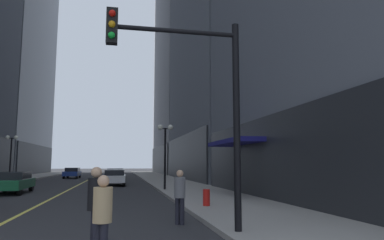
{
  "coord_description": "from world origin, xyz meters",
  "views": [
    {
      "loc": [
        3.48,
        -4.97,
        1.81
      ],
      "look_at": [
        12.13,
        37.81,
        7.22
      ],
      "focal_mm": 33.12,
      "sensor_mm": 36.0,
      "label": 1
    }
  ],
  "objects_px": {
    "pedestrian_in_grey_suit": "(180,193)",
    "street_lamp_right_mid": "(165,142)",
    "car_grey": "(115,174)",
    "car_blue": "(72,173)",
    "car_green": "(12,182)",
    "street_lamp_left_far": "(11,148)",
    "car_white": "(115,177)",
    "traffic_light_near_right": "(197,88)",
    "pedestrian_in_tan_trench": "(102,214)",
    "fire_hydrant_right": "(206,199)",
    "pedestrian_in_black_coat": "(96,202)"
  },
  "relations": [
    {
      "from": "car_grey",
      "to": "fire_hydrant_right",
      "type": "relative_size",
      "value": 5.55
    },
    {
      "from": "pedestrian_in_black_coat",
      "to": "car_grey",
      "type": "bearing_deg",
      "value": 90.06
    },
    {
      "from": "car_grey",
      "to": "car_green",
      "type": "bearing_deg",
      "value": -111.15
    },
    {
      "from": "traffic_light_near_right",
      "to": "car_blue",
      "type": "bearing_deg",
      "value": 101.35
    },
    {
      "from": "street_lamp_right_mid",
      "to": "traffic_light_near_right",
      "type": "bearing_deg",
      "value": -94.04
    },
    {
      "from": "traffic_light_near_right",
      "to": "street_lamp_right_mid",
      "type": "bearing_deg",
      "value": 85.96
    },
    {
      "from": "pedestrian_in_black_coat",
      "to": "street_lamp_left_far",
      "type": "bearing_deg",
      "value": 108.87
    },
    {
      "from": "car_white",
      "to": "pedestrian_in_grey_suit",
      "type": "bearing_deg",
      "value": -83.73
    },
    {
      "from": "car_grey",
      "to": "car_blue",
      "type": "xyz_separation_m",
      "value": [
        -5.37,
        7.93,
        -0.0
      ]
    },
    {
      "from": "car_blue",
      "to": "fire_hydrant_right",
      "type": "height_order",
      "value": "car_blue"
    },
    {
      "from": "pedestrian_in_black_coat",
      "to": "pedestrian_in_tan_trench",
      "type": "height_order",
      "value": "pedestrian_in_black_coat"
    },
    {
      "from": "street_lamp_left_far",
      "to": "traffic_light_near_right",
      "type": "bearing_deg",
      "value": -66.24
    },
    {
      "from": "car_green",
      "to": "street_lamp_left_far",
      "type": "bearing_deg",
      "value": 106.49
    },
    {
      "from": "street_lamp_left_far",
      "to": "car_blue",
      "type": "bearing_deg",
      "value": 71.55
    },
    {
      "from": "car_white",
      "to": "traffic_light_near_right",
      "type": "relative_size",
      "value": 0.81
    },
    {
      "from": "car_green",
      "to": "car_grey",
      "type": "bearing_deg",
      "value": 68.85
    },
    {
      "from": "traffic_light_near_right",
      "to": "fire_hydrant_right",
      "type": "height_order",
      "value": "traffic_light_near_right"
    },
    {
      "from": "car_white",
      "to": "car_grey",
      "type": "distance_m",
      "value": 8.56
    },
    {
      "from": "car_grey",
      "to": "pedestrian_in_grey_suit",
      "type": "relative_size",
      "value": 2.73
    },
    {
      "from": "pedestrian_in_tan_trench",
      "to": "traffic_light_near_right",
      "type": "xyz_separation_m",
      "value": [
        2.16,
        2.03,
        2.81
      ]
    },
    {
      "from": "pedestrian_in_black_coat",
      "to": "fire_hydrant_right",
      "type": "xyz_separation_m",
      "value": [
        3.91,
        6.18,
        -0.62
      ]
    },
    {
      "from": "car_grey",
      "to": "fire_hydrant_right",
      "type": "height_order",
      "value": "car_grey"
    },
    {
      "from": "pedestrian_in_grey_suit",
      "to": "street_lamp_right_mid",
      "type": "distance_m",
      "value": 12.98
    },
    {
      "from": "car_green",
      "to": "pedestrian_in_tan_trench",
      "type": "xyz_separation_m",
      "value": [
        6.21,
        -17.3,
        0.21
      ]
    },
    {
      "from": "car_grey",
      "to": "car_blue",
      "type": "distance_m",
      "value": 9.58
    },
    {
      "from": "car_green",
      "to": "street_lamp_left_far",
      "type": "xyz_separation_m",
      "value": [
        -3.38,
        11.42,
        2.54
      ]
    },
    {
      "from": "car_green",
      "to": "pedestrian_in_grey_suit",
      "type": "relative_size",
      "value": 2.91
    },
    {
      "from": "car_green",
      "to": "street_lamp_left_far",
      "type": "height_order",
      "value": "street_lamp_left_far"
    },
    {
      "from": "car_grey",
      "to": "street_lamp_right_mid",
      "type": "distance_m",
      "value": 16.43
    },
    {
      "from": "street_lamp_left_far",
      "to": "fire_hydrant_right",
      "type": "xyz_separation_m",
      "value": [
        13.3,
        -21.31,
        -2.86
      ]
    },
    {
      "from": "street_lamp_left_far",
      "to": "street_lamp_right_mid",
      "type": "bearing_deg",
      "value": -42.75
    },
    {
      "from": "car_white",
      "to": "pedestrian_in_grey_suit",
      "type": "distance_m",
      "value": 20.16
    },
    {
      "from": "car_blue",
      "to": "pedestrian_in_tan_trench",
      "type": "height_order",
      "value": "pedestrian_in_tan_trench"
    },
    {
      "from": "traffic_light_near_right",
      "to": "street_lamp_right_mid",
      "type": "height_order",
      "value": "traffic_light_near_right"
    },
    {
      "from": "car_green",
      "to": "car_white",
      "type": "bearing_deg",
      "value": 48.54
    },
    {
      "from": "car_white",
      "to": "car_grey",
      "type": "xyz_separation_m",
      "value": [
        -0.12,
        8.56,
        0.0
      ]
    },
    {
      "from": "car_green",
      "to": "car_white",
      "type": "xyz_separation_m",
      "value": [
        6.1,
        6.9,
        -0.0
      ]
    },
    {
      "from": "pedestrian_in_tan_trench",
      "to": "street_lamp_left_far",
      "type": "height_order",
      "value": "street_lamp_left_far"
    },
    {
      "from": "pedestrian_in_grey_suit",
      "to": "street_lamp_left_far",
      "type": "height_order",
      "value": "street_lamp_left_far"
    },
    {
      "from": "car_green",
      "to": "car_white",
      "type": "relative_size",
      "value": 1.04
    },
    {
      "from": "pedestrian_in_tan_trench",
      "to": "fire_hydrant_right",
      "type": "relative_size",
      "value": 2.02
    },
    {
      "from": "car_green",
      "to": "car_white",
      "type": "distance_m",
      "value": 9.21
    },
    {
      "from": "car_blue",
      "to": "pedestrian_in_black_coat",
      "type": "relative_size",
      "value": 2.38
    },
    {
      "from": "traffic_light_near_right",
      "to": "fire_hydrant_right",
      "type": "xyz_separation_m",
      "value": [
        1.55,
        5.37,
        -3.34
      ]
    },
    {
      "from": "car_grey",
      "to": "fire_hydrant_right",
      "type": "bearing_deg",
      "value": -81.17
    },
    {
      "from": "car_green",
      "to": "car_grey",
      "type": "distance_m",
      "value": 16.57
    },
    {
      "from": "pedestrian_in_grey_suit",
      "to": "pedestrian_in_black_coat",
      "type": "height_order",
      "value": "pedestrian_in_black_coat"
    },
    {
      "from": "pedestrian_in_tan_trench",
      "to": "street_lamp_right_mid",
      "type": "height_order",
      "value": "street_lamp_right_mid"
    },
    {
      "from": "pedestrian_in_tan_trench",
      "to": "pedestrian_in_black_coat",
      "type": "bearing_deg",
      "value": 99.26
    },
    {
      "from": "car_green",
      "to": "pedestrian_in_black_coat",
      "type": "xyz_separation_m",
      "value": [
        6.01,
        -16.07,
        0.3
      ]
    }
  ]
}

